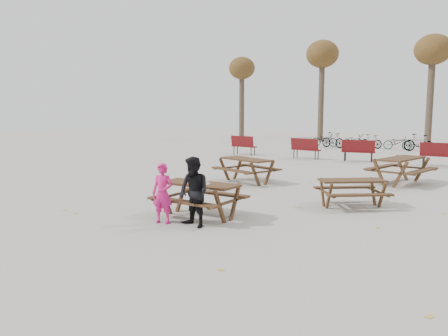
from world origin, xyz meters
The scene contains 14 objects.
ground centered at (0.00, 0.00, 0.00)m, with size 80.00×80.00×0.00m, color gray.
main_picnic_table centered at (0.00, 0.00, 0.59)m, with size 1.80×1.45×0.78m.
food_tray centered at (0.24, -0.08, 0.79)m, with size 0.18×0.11×0.04m, color white.
bread_roll centered at (0.24, -0.08, 0.83)m, with size 0.14×0.06×0.05m, color tan.
soda_bottle centered at (-0.03, -0.20, 0.85)m, with size 0.07×0.07×0.17m.
child centered at (-0.32, -0.86, 0.64)m, with size 0.47×0.31×1.28m, color #D01A6F.
adult centered at (0.41, -0.74, 0.72)m, with size 0.70×0.55×1.45m, color black.
picnic_table_east centered at (2.53, 2.93, 0.34)m, with size 1.58×1.28×0.68m, color #342013, non-canonical shape.
picnic_table_north centered at (-1.56, 4.70, 0.40)m, with size 1.86×1.50×0.80m, color #342013, non-canonical shape.
picnic_table_far centered at (2.81, 7.19, 0.43)m, with size 2.00×1.61×0.86m, color #342013, non-canonical shape.
park_bench_row centered at (-1.53, 12.73, 0.52)m, with size 11.14×0.98×1.03m.
bicycle_row centered at (-1.96, 20.04, 0.47)m, with size 7.71×1.86×1.03m.
tree_row centered at (0.90, 25.15, 6.19)m, with size 32.17×3.52×8.26m.
fallen_leaves centered at (0.50, 2.50, 0.00)m, with size 11.00×11.00×0.01m, color gold, non-canonical shape.
Camera 1 is at (5.74, -7.70, 2.37)m, focal length 35.00 mm.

